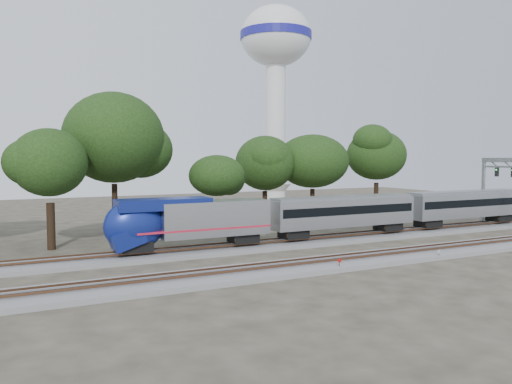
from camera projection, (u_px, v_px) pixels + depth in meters
ground at (288, 259)px, 44.21m from camera, size 160.00×160.00×0.00m
track_far at (258, 246)px, 49.55m from camera, size 160.00×5.00×0.73m
track_near at (313, 266)px, 40.62m from camera, size 160.00×5.00×0.73m
train at (466, 204)px, 62.37m from camera, size 90.05×3.10×4.58m
switch_stand_red at (339, 263)px, 39.44m from camera, size 0.31×0.12×1.01m
switch_stand_white at (439, 254)px, 43.83m from camera, size 0.28×0.08×0.88m
switch_lever at (380, 264)px, 41.50m from camera, size 0.52×0.34×0.30m
water_tower at (276, 58)px, 96.29m from camera, size 13.76×13.76×38.10m
signal_gantry at (506, 176)px, 65.38m from camera, size 0.62×7.36×8.95m
tree_2 at (49, 163)px, 48.13m from camera, size 8.65×8.65×12.20m
tree_3 at (114, 138)px, 55.76m from camera, size 11.38×11.38×16.04m
tree_4 at (217, 176)px, 57.71m from camera, size 7.01×7.01×9.88m
tree_5 at (265, 163)px, 67.67m from camera, size 8.35×8.35×11.78m
tree_6 at (313, 161)px, 70.21m from camera, size 8.60×8.60×12.12m
tree_7 at (377, 155)px, 77.56m from camera, size 9.51×9.51×13.40m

